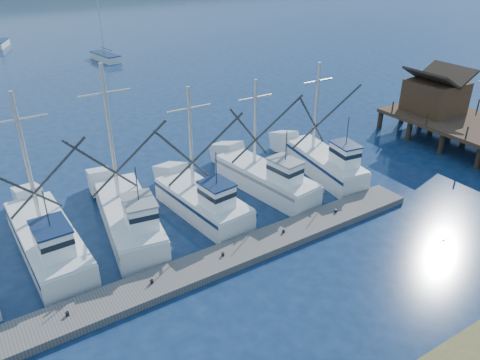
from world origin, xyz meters
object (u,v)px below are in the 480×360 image
at_px(floating_dock, 171,279).
at_px(timber_pier, 471,116).
at_px(sailboat_near, 105,57).
at_px(sailboat_far, 0,44).

bearing_deg(floating_dock, timber_pier, 5.13).
bearing_deg(floating_dock, sailboat_near, 74.85).
relative_size(floating_dock, sailboat_near, 3.93).
height_order(sailboat_near, sailboat_far, same).
height_order(timber_pier, sailboat_far, sailboat_far).
distance_m(timber_pier, sailboat_near, 48.07).
relative_size(sailboat_near, sailboat_far, 1.00).
bearing_deg(sailboat_near, floating_dock, -114.03).
xyz_separation_m(floating_dock, timber_pier, (27.68, 2.92, 2.36)).
xyz_separation_m(timber_pier, sailboat_far, (-26.45, 63.31, -2.06)).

